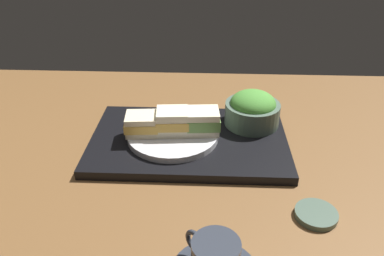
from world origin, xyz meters
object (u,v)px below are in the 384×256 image
Objects in this scene: small_sauce_dish at (316,214)px; salad_bowl at (252,109)px; sandwich_plate at (173,135)px; sandwich_near at (203,121)px; sandwich_far at (142,124)px; sandwich_middle at (172,121)px.

salad_bowl is at bearing -72.84° from small_sauce_dish.
sandwich_near is (-6.82, -0.55, 3.41)cm from sandwich_plate.
small_sauce_dish is at bearing 107.16° from salad_bowl.
sandwich_far is (13.64, 1.11, -0.43)cm from sandwich_near.
sandwich_middle is 0.59× the size of salad_bowl.
sandwich_middle is (0.00, 0.00, 3.49)cm from sandwich_plate.
salad_bowl reaches higher than small_sauce_dish.
salad_bowl is at bearing -158.65° from sandwich_middle.
small_sauce_dish is (-34.22, 21.56, -5.18)cm from sandwich_far.
small_sauce_dish is at bearing 147.79° from sandwich_far.
sandwich_plate is at bearing -38.90° from small_sauce_dish.
sandwich_plate is 3.49cm from sandwich_middle.
sandwich_plate is at bearing 21.35° from salad_bowl.
sandwich_near reaches higher than sandwich_far.
sandwich_middle is at bearing 4.63° from sandwich_near.
salad_bowl reaches higher than sandwich_plate.
sandwich_plate is 2.64× the size of sandwich_far.
salad_bowl is 1.71× the size of small_sauce_dish.
sandwich_far reaches higher than sandwich_plate.
sandwich_far reaches higher than small_sauce_dish.
sandwich_middle is at bearing 21.35° from salad_bowl.
sandwich_middle is (6.82, 0.55, 0.08)cm from sandwich_near.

